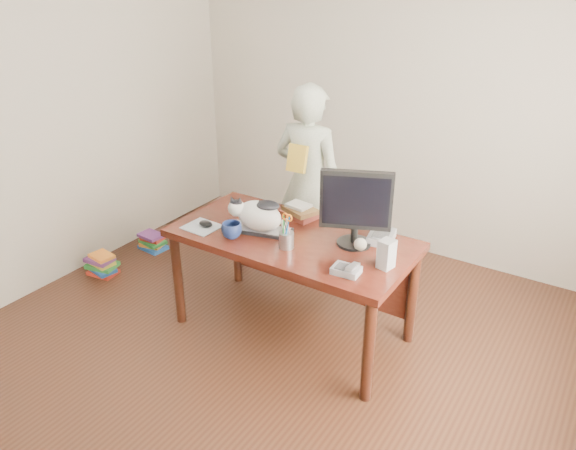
{
  "coord_description": "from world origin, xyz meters",
  "views": [
    {
      "loc": [
        1.76,
        -2.18,
        2.41
      ],
      "look_at": [
        0.0,
        0.55,
        0.85
      ],
      "focal_mm": 35.0,
      "sensor_mm": 36.0,
      "label": 1
    }
  ],
  "objects_px": {
    "book_pile_b": "(153,242)",
    "baseball": "(360,244)",
    "speaker": "(386,254)",
    "book_pile_a": "(102,265)",
    "phone": "(347,270)",
    "keyboard": "(260,230)",
    "mouse": "(206,224)",
    "book_stack": "(300,212)",
    "calculator": "(382,237)",
    "person": "(308,184)",
    "cat": "(257,214)",
    "desk": "(298,251)",
    "pen_cup": "(286,238)",
    "monitor": "(356,205)",
    "coffee_mug": "(232,230)"
  },
  "relations": [
    {
      "from": "monitor",
      "to": "book_stack",
      "type": "height_order",
      "value": "monitor"
    },
    {
      "from": "calculator",
      "to": "person",
      "type": "bearing_deg",
      "value": 137.51
    },
    {
      "from": "keyboard",
      "to": "mouse",
      "type": "distance_m",
      "value": 0.37
    },
    {
      "from": "baseball",
      "to": "desk",
      "type": "bearing_deg",
      "value": 178.23
    },
    {
      "from": "book_pile_a",
      "to": "book_pile_b",
      "type": "relative_size",
      "value": 1.05
    },
    {
      "from": "book_stack",
      "to": "baseball",
      "type": "bearing_deg",
      "value": -5.49
    },
    {
      "from": "desk",
      "to": "book_stack",
      "type": "height_order",
      "value": "book_stack"
    },
    {
      "from": "desk",
      "to": "person",
      "type": "height_order",
      "value": "person"
    },
    {
      "from": "pen_cup",
      "to": "book_pile_a",
      "type": "distance_m",
      "value": 1.95
    },
    {
      "from": "baseball",
      "to": "book_pile_a",
      "type": "height_order",
      "value": "baseball"
    },
    {
      "from": "pen_cup",
      "to": "baseball",
      "type": "bearing_deg",
      "value": 28.43
    },
    {
      "from": "cat",
      "to": "mouse",
      "type": "bearing_deg",
      "value": -171.77
    },
    {
      "from": "mouse",
      "to": "book_pile_a",
      "type": "bearing_deg",
      "value": -177.24
    },
    {
      "from": "person",
      "to": "book_pile_b",
      "type": "height_order",
      "value": "person"
    },
    {
      "from": "keyboard",
      "to": "pen_cup",
      "type": "xyz_separation_m",
      "value": [
        0.28,
        -0.1,
        0.05
      ]
    },
    {
      "from": "cat",
      "to": "baseball",
      "type": "relative_size",
      "value": 5.1
    },
    {
      "from": "keyboard",
      "to": "mouse",
      "type": "bearing_deg",
      "value": -171.76
    },
    {
      "from": "desk",
      "to": "phone",
      "type": "bearing_deg",
      "value": -30.84
    },
    {
      "from": "calculator",
      "to": "person",
      "type": "height_order",
      "value": "person"
    },
    {
      "from": "monitor",
      "to": "desk",
      "type": "bearing_deg",
      "value": 159.41
    },
    {
      "from": "keyboard",
      "to": "baseball",
      "type": "height_order",
      "value": "baseball"
    },
    {
      "from": "pen_cup",
      "to": "book_stack",
      "type": "height_order",
      "value": "pen_cup"
    },
    {
      "from": "mouse",
      "to": "baseball",
      "type": "height_order",
      "value": "baseball"
    },
    {
      "from": "speaker",
      "to": "book_pile_a",
      "type": "relative_size",
      "value": 0.66
    },
    {
      "from": "baseball",
      "to": "book_pile_b",
      "type": "xyz_separation_m",
      "value": [
        -2.18,
        0.29,
        -0.72
      ]
    },
    {
      "from": "person",
      "to": "book_pile_b",
      "type": "relative_size",
      "value": 6.14
    },
    {
      "from": "keyboard",
      "to": "person",
      "type": "height_order",
      "value": "person"
    },
    {
      "from": "phone",
      "to": "book_stack",
      "type": "bearing_deg",
      "value": 137.04
    },
    {
      "from": "mouse",
      "to": "baseball",
      "type": "relative_size",
      "value": 1.31
    },
    {
      "from": "person",
      "to": "speaker",
      "type": "bearing_deg",
      "value": 138.74
    },
    {
      "from": "cat",
      "to": "book_pile_b",
      "type": "height_order",
      "value": "cat"
    },
    {
      "from": "keyboard",
      "to": "book_pile_b",
      "type": "relative_size",
      "value": 1.76
    },
    {
      "from": "phone",
      "to": "speaker",
      "type": "height_order",
      "value": "speaker"
    },
    {
      "from": "pen_cup",
      "to": "book_stack",
      "type": "distance_m",
      "value": 0.47
    },
    {
      "from": "speaker",
      "to": "cat",
      "type": "bearing_deg",
      "value": -167.85
    },
    {
      "from": "desk",
      "to": "book_pile_a",
      "type": "xyz_separation_m",
      "value": [
        -1.75,
        -0.28,
        -0.51
      ]
    },
    {
      "from": "phone",
      "to": "calculator",
      "type": "bearing_deg",
      "value": 86.25
    },
    {
      "from": "baseball",
      "to": "book_pile_b",
      "type": "distance_m",
      "value": 2.32
    },
    {
      "from": "book_stack",
      "to": "monitor",
      "type": "bearing_deg",
      "value": -4.56
    },
    {
      "from": "pen_cup",
      "to": "book_pile_a",
      "type": "relative_size",
      "value": 0.89
    },
    {
      "from": "pen_cup",
      "to": "mouse",
      "type": "height_order",
      "value": "pen_cup"
    },
    {
      "from": "keyboard",
      "to": "person",
      "type": "relative_size",
      "value": 0.29
    },
    {
      "from": "phone",
      "to": "book_pile_b",
      "type": "height_order",
      "value": "phone"
    },
    {
      "from": "person",
      "to": "book_pile_a",
      "type": "xyz_separation_m",
      "value": [
        -1.41,
        -0.97,
        -0.7
      ]
    },
    {
      "from": "coffee_mug",
      "to": "book_stack",
      "type": "relative_size",
      "value": 0.47
    },
    {
      "from": "book_pile_b",
      "to": "baseball",
      "type": "bearing_deg",
      "value": -7.47
    },
    {
      "from": "coffee_mug",
      "to": "book_pile_a",
      "type": "xyz_separation_m",
      "value": [
        -1.43,
        0.03,
        -0.71
      ]
    },
    {
      "from": "book_pile_a",
      "to": "pen_cup",
      "type": "bearing_deg",
      "value": 1.41
    },
    {
      "from": "phone",
      "to": "book_pile_a",
      "type": "relative_size",
      "value": 0.62
    },
    {
      "from": "pen_cup",
      "to": "monitor",
      "type": "bearing_deg",
      "value": 36.21
    }
  ]
}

